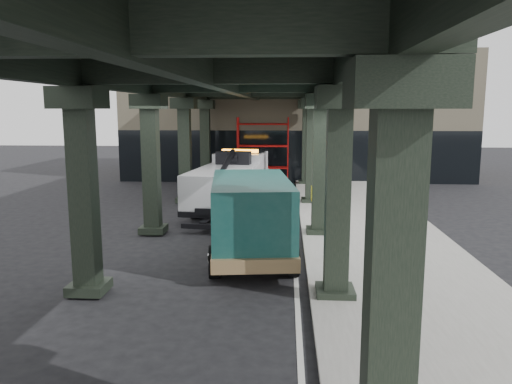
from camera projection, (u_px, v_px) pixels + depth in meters
The scene contains 8 objects.
ground at pixel (241, 251), 16.00m from camera, with size 90.00×90.00×0.00m, color black.
sidewalk at pixel (373, 235), 17.69m from camera, with size 5.00×40.00×0.15m, color gray.
lane_stripe at pixel (294, 236), 17.87m from camera, with size 0.12×38.00×0.01m, color silver.
viaduct at pixel (234, 80), 17.09m from camera, with size 7.40×32.00×6.40m.
building at pixel (295, 116), 34.91m from camera, with size 22.00×10.00×8.00m, color #C6B793.
scaffolding at pixel (263, 149), 30.07m from camera, with size 3.08×0.88×4.00m.
tow_truck at pixel (232, 180), 22.58m from camera, with size 3.21×8.44×2.70m.
towed_van at pixel (250, 214), 15.19m from camera, with size 3.03×6.29×2.46m.
Camera 1 is at (1.41, -15.41, 4.50)m, focal length 35.00 mm.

